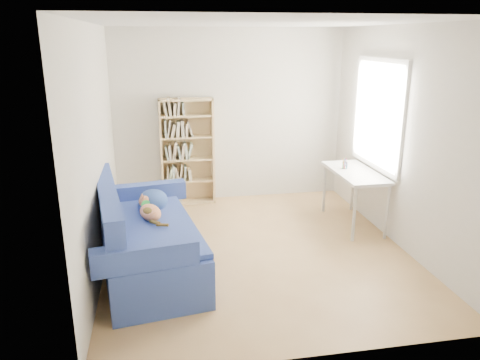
# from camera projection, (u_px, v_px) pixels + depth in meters

# --- Properties ---
(ground) EXTENTS (4.00, 4.00, 0.00)m
(ground) POSITION_uv_depth(u_px,v_px,m) (256.00, 250.00, 5.63)
(ground) COLOR #AE834E
(ground) RESTS_ON ground
(room_shell) EXTENTS (3.54, 4.04, 2.62)m
(room_shell) POSITION_uv_depth(u_px,v_px,m) (266.00, 114.00, 5.20)
(room_shell) COLOR silver
(room_shell) RESTS_ON ground
(sofa) EXTENTS (1.23, 2.13, 0.98)m
(sofa) POSITION_uv_depth(u_px,v_px,m) (144.00, 239.00, 5.04)
(sofa) COLOR navy
(sofa) RESTS_ON ground
(bookshelf) EXTENTS (0.80, 0.25, 1.60)m
(bookshelf) POSITION_uv_depth(u_px,v_px,m) (187.00, 156.00, 7.05)
(bookshelf) COLOR tan
(bookshelf) RESTS_ON ground
(desk) EXTENTS (0.53, 1.17, 0.75)m
(desk) POSITION_uv_depth(u_px,v_px,m) (355.00, 177.00, 6.22)
(desk) COLOR white
(desk) RESTS_ON ground
(pen_cup) EXTENTS (0.08, 0.08, 0.15)m
(pen_cup) POSITION_uv_depth(u_px,v_px,m) (345.00, 165.00, 6.32)
(pen_cup) COLOR white
(pen_cup) RESTS_ON desk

